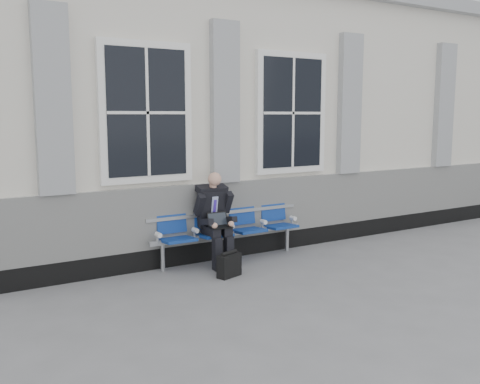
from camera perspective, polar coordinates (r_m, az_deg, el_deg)
ground at (r=7.80m, az=9.62°, el=-8.44°), size 70.00×70.00×0.00m
station_building at (r=10.33m, az=-2.96°, el=8.22°), size 14.40×4.40×4.49m
bench at (r=8.19m, az=-1.26°, el=-3.53°), size 2.60×0.47×0.91m
businessman at (r=7.89m, az=-2.71°, el=-2.47°), size 0.56×0.75×1.39m
briefcase at (r=7.44m, az=-1.16°, el=-7.78°), size 0.39×0.25×0.37m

